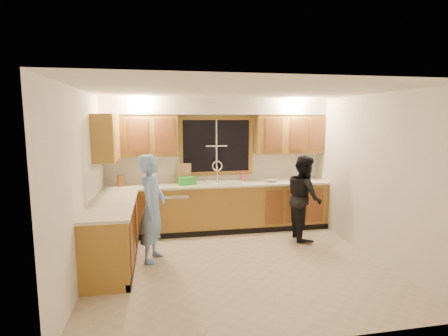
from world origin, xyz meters
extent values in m
plane|color=#C1AE94|center=(0.00, 0.00, 0.00)|extent=(4.20, 4.20, 0.00)
plane|color=white|center=(0.00, 0.00, 2.50)|extent=(4.20, 4.20, 0.00)
plane|color=white|center=(0.00, 1.90, 1.25)|extent=(4.20, 0.00, 4.20)
plane|color=white|center=(-2.10, 0.00, 1.25)|extent=(0.00, 3.80, 3.80)
plane|color=white|center=(2.10, 0.00, 1.25)|extent=(0.00, 3.80, 3.80)
cube|color=#AD7D32|center=(0.00, 1.60, 0.44)|extent=(4.20, 0.60, 0.88)
cube|color=#AD7D32|center=(-1.80, 0.35, 0.44)|extent=(0.60, 1.90, 0.88)
cube|color=#EFE5C9|center=(0.00, 1.58, 0.90)|extent=(4.20, 0.63, 0.04)
cube|color=#EFE5C9|center=(-1.79, 0.35, 0.90)|extent=(0.63, 1.90, 0.04)
cube|color=#AD7D32|center=(-1.43, 1.73, 1.83)|extent=(1.35, 0.33, 0.75)
cube|color=#AD7D32|center=(1.43, 1.73, 1.83)|extent=(1.35, 0.33, 0.75)
cube|color=#AD7D32|center=(-1.94, 1.12, 1.83)|extent=(0.33, 0.90, 0.75)
cube|color=silver|center=(0.00, 1.72, 2.35)|extent=(4.20, 0.35, 0.30)
cube|color=black|center=(0.00, 1.90, 1.60)|extent=(1.30, 0.01, 1.00)
cube|color=#AD7D32|center=(0.00, 1.89, 2.14)|extent=(1.44, 0.03, 0.07)
cube|color=#AD7D32|center=(0.00, 1.89, 1.07)|extent=(1.44, 0.03, 0.07)
cube|color=#AD7D32|center=(-0.69, 1.89, 1.60)|extent=(0.07, 0.03, 1.00)
cube|color=#AD7D32|center=(0.69, 1.89, 1.60)|extent=(0.07, 0.03, 1.00)
cube|color=white|center=(0.00, 1.60, 0.93)|extent=(0.86, 0.52, 0.03)
cube|color=white|center=(-0.21, 1.60, 0.84)|extent=(0.38, 0.42, 0.18)
cube|color=white|center=(0.21, 1.60, 0.84)|extent=(0.38, 0.42, 0.18)
cylinder|color=silver|center=(0.00, 1.80, 1.08)|extent=(0.04, 0.04, 0.28)
torus|color=silver|center=(0.00, 1.80, 1.22)|extent=(0.21, 0.03, 0.21)
cube|color=white|center=(-0.85, 1.59, 0.41)|extent=(0.60, 0.56, 0.82)
cube|color=white|center=(-1.80, -0.22, 0.45)|extent=(0.58, 0.75, 0.90)
imported|color=#78A3E3|center=(-1.22, 0.38, 0.80)|extent=(0.54, 0.67, 1.61)
imported|color=black|center=(1.40, 0.88, 0.75)|extent=(0.63, 0.78, 1.50)
cube|color=brown|center=(-1.78, 1.63, 1.02)|extent=(0.13, 0.12, 0.20)
cube|color=tan|center=(-0.64, 1.82, 1.10)|extent=(0.29, 0.14, 0.36)
cube|color=green|center=(-0.62, 1.59, 0.99)|extent=(0.32, 0.30, 0.14)
imported|color=#FE6086|center=(0.51, 1.77, 1.01)|extent=(0.08, 0.08, 0.17)
imported|color=silver|center=(1.03, 1.53, 0.95)|extent=(0.24, 0.24, 0.05)
cylinder|color=beige|center=(-0.27, 1.51, 0.97)|extent=(0.06, 0.06, 0.11)
cylinder|color=beige|center=(-0.27, 1.51, 0.98)|extent=(0.08, 0.08, 0.12)
camera|label=1|loc=(-1.12, -4.78, 2.12)|focal=28.00mm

